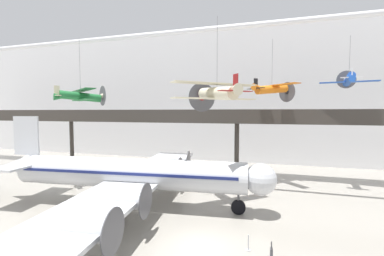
% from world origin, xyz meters
% --- Properties ---
extents(ground_plane, '(260.00, 260.00, 0.00)m').
position_xyz_m(ground_plane, '(0.00, 0.00, 0.00)').
color(ground_plane, gray).
extents(hangar_back_wall, '(140.00, 3.00, 24.50)m').
position_xyz_m(hangar_back_wall, '(0.00, 32.56, 12.25)').
color(hangar_back_wall, white).
rests_on(hangar_back_wall, ground).
extents(mezzanine_walkway, '(110.00, 3.20, 9.65)m').
position_xyz_m(mezzanine_walkway, '(0.00, 21.13, 8.01)').
color(mezzanine_walkway, '#38332D').
rests_on(mezzanine_walkway, ground).
extents(ceiling_truss_beam, '(120.00, 0.60, 0.60)m').
position_xyz_m(ceiling_truss_beam, '(0.00, 12.75, 18.77)').
color(ceiling_truss_beam, silver).
extents(airliner_silver_main, '(28.45, 32.39, 8.86)m').
position_xyz_m(airliner_silver_main, '(-8.55, 5.38, 3.24)').
color(airliner_silver_main, silver).
rests_on(airliner_silver_main, ground).
extents(suspended_plane_blue_trainer, '(6.46, 5.29, 6.11)m').
position_xyz_m(suspended_plane_blue_trainer, '(13.77, 18.97, 13.20)').
color(suspended_plane_blue_trainer, '#1E4CAD').
extents(suspended_plane_orange_highwing, '(6.25, 6.24, 7.84)m').
position_xyz_m(suspended_plane_orange_highwing, '(4.86, 17.55, 12.21)').
color(suspended_plane_orange_highwing, orange).
extents(suspended_plane_cream_biplane, '(7.60, 7.39, 9.06)m').
position_xyz_m(suspended_plane_cream_biplane, '(-0.29, 8.02, 11.14)').
color(suspended_plane_cream_biplane, beige).
extents(suspended_plane_green_biplane, '(6.50, 6.05, 8.27)m').
position_xyz_m(suspended_plane_green_biplane, '(-17.81, 10.10, 11.26)').
color(suspended_plane_green_biplane, '#1E6B33').
extents(stanchion_barrier, '(0.36, 0.36, 1.08)m').
position_xyz_m(stanchion_barrier, '(3.41, 0.57, 0.33)').
color(stanchion_barrier, '#B2B5BA').
rests_on(stanchion_barrier, ground).
extents(info_sign_pedestal, '(0.18, 0.78, 1.24)m').
position_xyz_m(info_sign_pedestal, '(4.89, -0.10, 0.46)').
color(info_sign_pedestal, '#4C4C51').
rests_on(info_sign_pedestal, ground).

